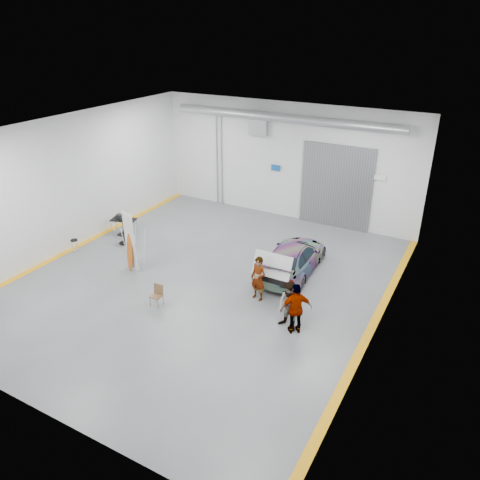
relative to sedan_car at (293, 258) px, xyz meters
The scene contains 13 objects.
ground 3.86m from the sedan_car, 139.54° to the right, with size 16.00×16.00×0.00m, color slate.
room_shell 4.33m from the sedan_car, behind, with size 14.02×16.18×6.01m.
sedan_car is the anchor object (origin of this frame).
person_a 2.60m from the sedan_car, 96.99° to the right, with size 0.64×0.42×1.76m, color #836247.
person_b 4.05m from the sedan_car, 68.79° to the right, with size 0.88×0.68×1.81m, color teal.
person_c 4.21m from the sedan_car, 65.71° to the right, with size 1.08×0.44×1.86m, color #9F4F35.
surfboard_display 6.73m from the sedan_car, 151.98° to the right, with size 0.75×0.39×2.76m.
folding_chair_near 5.89m from the sedan_car, 124.97° to the right, with size 0.42×0.43×0.83m.
folding_chair_far 3.19m from the sedan_car, 69.52° to the right, with size 0.54×0.63×0.83m.
shop_stool 9.85m from the sedan_car, 161.52° to the right, with size 0.33×0.33×0.64m.
work_table 8.87m from the sedan_car, behind, with size 1.34×0.93×0.99m.
office_chair 8.13m from the sedan_car, behind, with size 0.52×0.52×0.97m.
trunk_lid 2.14m from the sedan_car, 90.00° to the right, with size 1.54×0.93×0.04m, color silver.
Camera 1 is at (9.27, -13.68, 9.63)m, focal length 35.00 mm.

